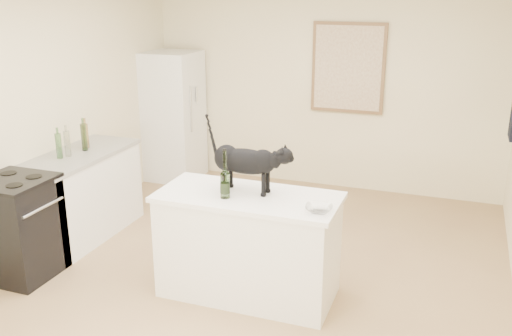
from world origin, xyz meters
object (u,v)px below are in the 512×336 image
at_px(fridge, 173,116).
at_px(stove, 18,229).
at_px(wine_bottle, 225,176).
at_px(black_cat, 245,165).
at_px(glass_bowl, 319,209).

bearing_deg(fridge, stove, -90.00).
distance_m(fridge, wine_bottle, 3.29).
bearing_deg(black_cat, wine_bottle, -115.83).
height_order(black_cat, wine_bottle, black_cat).
height_order(stove, wine_bottle, wine_bottle).
relative_size(black_cat, glass_bowl, 3.26).
distance_m(black_cat, wine_bottle, 0.22).
bearing_deg(fridge, black_cat, -51.12).
bearing_deg(wine_bottle, glass_bowl, -2.46).
bearing_deg(glass_bowl, fridge, 134.70).
height_order(black_cat, glass_bowl, black_cat).
xyz_separation_m(black_cat, glass_bowl, (0.68, -0.23, -0.21)).
relative_size(stove, black_cat, 1.35).
relative_size(wine_bottle, glass_bowl, 1.77).
distance_m(fridge, black_cat, 3.20).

